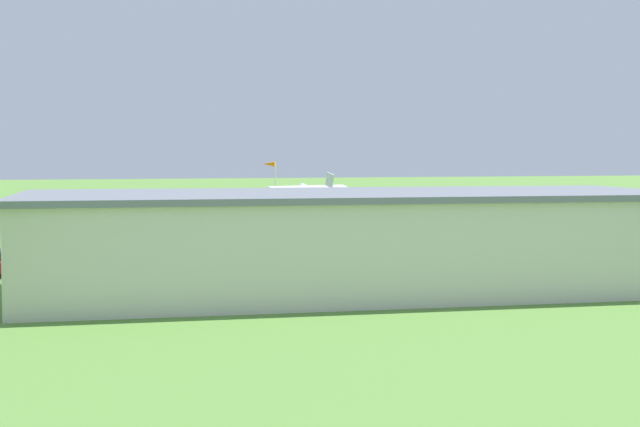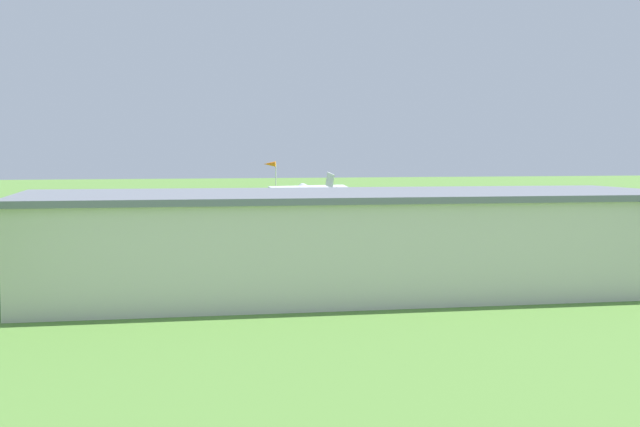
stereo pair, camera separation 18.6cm
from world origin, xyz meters
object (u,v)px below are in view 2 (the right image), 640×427
person_beside_truck (538,243)px  car_red (5,262)px  biplane (316,196)px  windsock (271,169)px  person_by_parked_cars (449,243)px  hangar (353,241)px

person_beside_truck → car_red: bearing=2.9°
biplane → person_beside_truck: size_ratio=5.30×
windsock → person_beside_truck: bearing=113.5°
person_beside_truck → windsock: windsock is taller
biplane → person_by_parked_cars: size_ratio=5.76×
person_by_parked_cars → car_red: bearing=7.6°
hangar → windsock: bearing=-95.9°
windsock → car_red: bearing=54.9°
hangar → biplane: bearing=-100.9°
hangar → person_by_parked_cars: hangar is taller
hangar → person_by_parked_cars: bearing=-128.0°
hangar → biplane: (-6.65, -34.41, 0.95)m
hangar → person_beside_truck: bearing=-143.8°
biplane → person_by_parked_cars: biplane is taller
car_red → person_beside_truck: (-39.05, -1.99, 0.01)m
person_beside_truck → windsock: size_ratio=0.24×
biplane → person_beside_truck: (-12.62, 20.30, -2.93)m
biplane → person_by_parked_cars: 19.22m
person_by_parked_cars → person_beside_truck: size_ratio=0.92×
hangar → person_beside_truck: size_ratio=22.59×
hangar → person_beside_truck: hangar is taller
person_beside_truck → windsock: bearing=-66.5°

